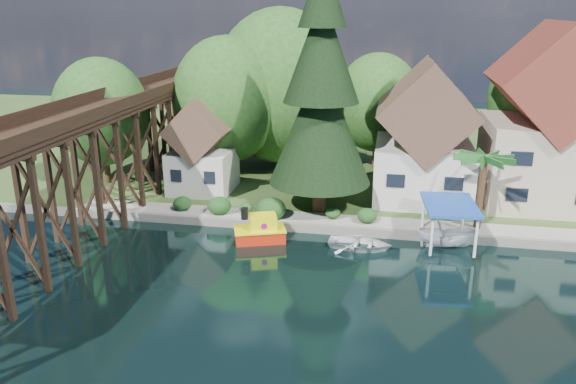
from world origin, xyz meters
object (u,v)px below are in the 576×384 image
boat_canopy (448,229)px  palm_tree (484,161)px  trestle_bridge (87,160)px  conifer (321,93)px  house_left (424,141)px  shed (202,152)px  tugboat (260,231)px  house_center (545,129)px  boat_white_a (360,242)px

boat_canopy → palm_tree: bearing=48.7°
trestle_bridge → palm_tree: 27.04m
conifer → boat_canopy: conifer is taller
house_left → shed: bearing=-175.2°
house_left → shed: (-18.00, -1.50, -1.31)m
palm_tree → tugboat: palm_tree is taller
trestle_bridge → boat_canopy: trestle_bridge is taller
trestle_bridge → boat_canopy: (24.42, 1.90, -4.02)m
trestle_bridge → conifer: (15.26, 6.15, 4.11)m
shed → trestle_bridge: bearing=-118.2°
house_center → conifer: size_ratio=0.75×
house_left → tugboat: house_left is taller
trestle_bridge → house_left: 25.42m
house_center → boat_canopy: bearing=-128.8°
conifer → boat_white_a: bearing=-57.7°
tugboat → boat_white_a: tugboat is taller
house_center → palm_tree: 8.75m
conifer → boat_white_a: (3.46, -5.47, -9.02)m
house_left → boat_canopy: (1.42, -8.93, -3.80)m
house_center → tugboat: size_ratio=3.56×
shed → tugboat: shed is taller
trestle_bridge → tugboat: size_ratio=11.31×
shed → tugboat: bearing=-51.2°
conifer → trestle_bridge: bearing=-158.1°
trestle_bridge → tugboat: (11.94, 0.70, -4.59)m
conifer → palm_tree: (11.41, -1.68, -4.03)m
palm_tree → boat_white_a: (-7.95, -3.79, -5.00)m
palm_tree → boat_canopy: palm_tree is taller
conifer → house_left: bearing=31.2°
tugboat → boat_canopy: size_ratio=0.77×
house_left → house_center: house_center is taller
tugboat → boat_canopy: 12.55m
house_left → tugboat: size_ratio=2.82×
shed → palm_tree: bearing=-12.7°
shed → conifer: 12.13m
house_left → boat_white_a: bearing=-112.9°
tugboat → house_left: bearing=42.5°
shed → palm_tree: 22.27m
house_left → shed: house_left is taller
shed → conifer: conifer is taller
house_center → house_left: bearing=-176.8°
house_center → boat_white_a: (-13.28, -10.66, -5.98)m
boat_canopy → house_left: bearing=99.0°
tugboat → boat_white_a: size_ratio=0.93×
trestle_bridge → tugboat: 12.81m
palm_tree → boat_canopy: 5.33m
house_center → palm_tree: house_center is taller
palm_tree → trestle_bridge: bearing=-170.5°
conifer → boat_canopy: bearing=-24.9°
trestle_bridge → shed: size_ratio=5.63×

